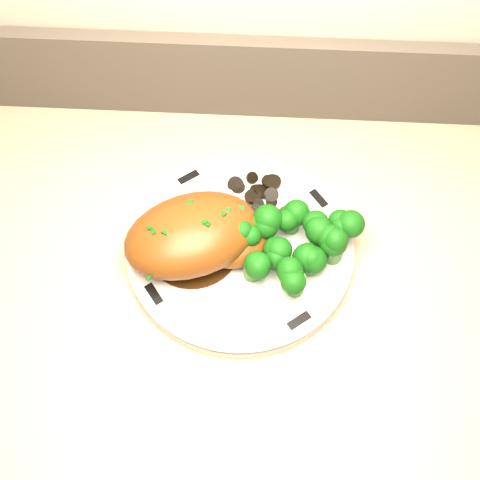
{
  "coord_description": "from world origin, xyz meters",
  "views": [
    {
      "loc": [
        0.0,
        1.42,
        1.56
      ],
      "look_at": [
        -0.01,
        1.77,
        0.97
      ],
      "focal_mm": 45.0,
      "sensor_mm": 36.0,
      "label": 1
    }
  ],
  "objects_px": {
    "counter": "(305,431)",
    "broccoli_florets": "(294,243)",
    "chicken_breast": "(197,236)",
    "plate": "(240,248)"
  },
  "relations": [
    {
      "from": "plate",
      "to": "broccoli_florets",
      "type": "xyz_separation_m",
      "value": [
        0.06,
        -0.01,
        0.03
      ]
    },
    {
      "from": "counter",
      "to": "chicken_breast",
      "type": "xyz_separation_m",
      "value": [
        -0.17,
        0.09,
        0.51
      ]
    },
    {
      "from": "counter",
      "to": "chicken_breast",
      "type": "distance_m",
      "value": 0.55
    },
    {
      "from": "counter",
      "to": "plate",
      "type": "distance_m",
      "value": 0.5
    },
    {
      "from": "plate",
      "to": "counter",
      "type": "bearing_deg",
      "value": -38.65
    },
    {
      "from": "counter",
      "to": "broccoli_florets",
      "type": "bearing_deg",
      "value": 125.03
    },
    {
      "from": "plate",
      "to": "chicken_breast",
      "type": "relative_size",
      "value": 1.42
    },
    {
      "from": "counter",
      "to": "broccoli_florets",
      "type": "relative_size",
      "value": 15.43
    },
    {
      "from": "plate",
      "to": "chicken_breast",
      "type": "height_order",
      "value": "chicken_breast"
    },
    {
      "from": "chicken_breast",
      "to": "broccoli_florets",
      "type": "height_order",
      "value": "chicken_breast"
    }
  ]
}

